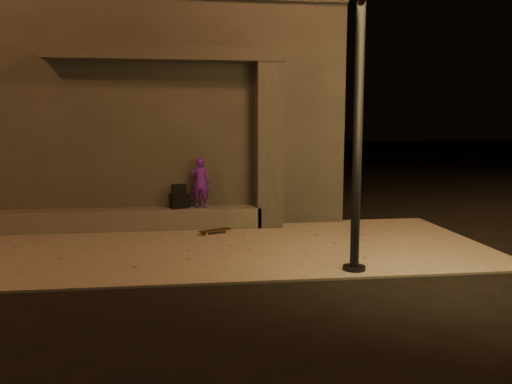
{
  "coord_description": "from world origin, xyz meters",
  "views": [
    {
      "loc": [
        0.02,
        -7.19,
        2.31
      ],
      "look_at": [
        1.19,
        2.0,
        1.05
      ],
      "focal_mm": 35.0,
      "sensor_mm": 36.0,
      "label": 1
    }
  ],
  "objects": [
    {
      "name": "column",
      "position": [
        1.7,
        3.75,
        1.84
      ],
      "size": [
        0.55,
        0.55,
        3.6
      ],
      "primitive_type": "cube",
      "color": "#373432",
      "rests_on": "sidewalk"
    },
    {
      "name": "backpack",
      "position": [
        -0.28,
        3.75,
        0.68
      ],
      "size": [
        0.45,
        0.38,
        0.54
      ],
      "rotation": [
        0.0,
        0.0,
        0.41
      ],
      "color": "black",
      "rests_on": "ledge"
    },
    {
      "name": "street_lamp_0",
      "position": [
        2.52,
        0.17,
        4.09
      ],
      "size": [
        0.36,
        0.36,
        7.21
      ],
      "color": "black",
      "rests_on": "ground"
    },
    {
      "name": "skateboarder",
      "position": [
        0.18,
        3.75,
        1.05
      ],
      "size": [
        0.45,
        0.34,
        1.11
      ],
      "primitive_type": "imported",
      "rotation": [
        0.0,
        0.0,
        2.95
      ],
      "color": "#55189D",
      "rests_on": "ledge"
    },
    {
      "name": "ground",
      "position": [
        0.0,
        0.0,
        0.0
      ],
      "size": [
        120.0,
        120.0,
        0.0
      ],
      "primitive_type": "plane",
      "color": "black",
      "rests_on": "ground"
    },
    {
      "name": "building",
      "position": [
        -1.0,
        6.49,
        2.61
      ],
      "size": [
        9.0,
        5.1,
        5.22
      ],
      "color": "#373432",
      "rests_on": "ground"
    },
    {
      "name": "ledge",
      "position": [
        -1.5,
        3.75,
        0.27
      ],
      "size": [
        6.0,
        0.55,
        0.45
      ],
      "primitive_type": "cube",
      "color": "#4E4C47",
      "rests_on": "sidewalk"
    },
    {
      "name": "skateboard",
      "position": [
        0.47,
        3.1,
        0.1
      ],
      "size": [
        0.72,
        0.46,
        0.08
      ],
      "rotation": [
        0.0,
        0.0,
        0.42
      ],
      "color": "black",
      "rests_on": "sidewalk"
    },
    {
      "name": "sidewalk",
      "position": [
        0.0,
        2.0,
        0.02
      ],
      "size": [
        11.0,
        4.4,
        0.04
      ],
      "primitive_type": "cube",
      "color": "#69635C",
      "rests_on": "ground"
    },
    {
      "name": "canopy",
      "position": [
        -0.5,
        3.8,
        3.78
      ],
      "size": [
        5.0,
        0.7,
        0.28
      ],
      "primitive_type": "cube",
      "color": "#373432",
      "rests_on": "column"
    }
  ]
}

